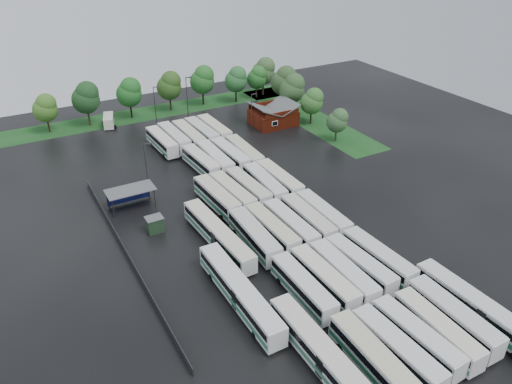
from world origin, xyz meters
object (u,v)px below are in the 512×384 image
brick_building (273,117)px  minibus (109,120)px  artic_bus_east (481,311)px  artic_bus_west_a (324,357)px

brick_building → minibus: brick_building is taller
brick_building → artic_bus_east: (-11.95, -69.48, 0.09)m
artic_bus_east → artic_bus_west_a: bearing=169.1°
brick_building → artic_bus_east: size_ratio=0.53×
artic_bus_west_a → artic_bus_east: size_ratio=1.00×
brick_building → artic_bus_west_a: size_ratio=0.53×
artic_bus_east → minibus: (-22.79, 87.65, -0.48)m
brick_building → minibus: (-34.74, 18.18, -0.39)m
artic_bus_east → brick_building: bearing=78.8°
artic_bus_west_a → artic_bus_east: 21.46m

